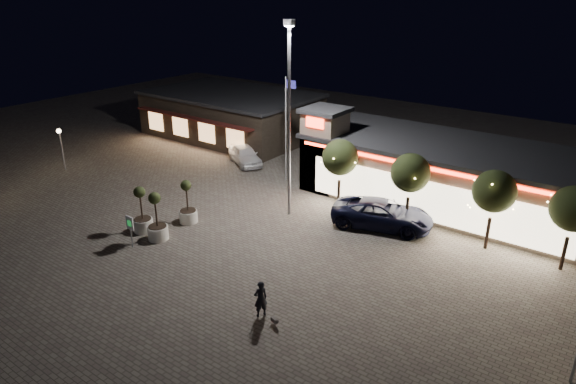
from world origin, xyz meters
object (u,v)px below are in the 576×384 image
Objects in this scene: pedestrian at (261,299)px; planter_mid at (157,225)px; white_sedan at (245,155)px; valet_sign at (130,226)px; pickup_truck at (382,214)px; planter_left at (142,218)px.

pedestrian is 10.08m from planter_mid.
white_sedan is 14.43m from planter_mid.
planter_mid is at bearing 75.01° from valet_sign.
pickup_truck is 13.83m from planter_mid.
white_sedan is at bearing 106.40° from valet_sign.
pickup_truck is 15.46m from white_sedan.
pedestrian is 0.60× the size of planter_mid.
pedestrian is 10.28m from valet_sign.
planter_left reaches higher than pedestrian.
planter_mid is (4.88, -13.57, 0.15)m from white_sedan.
valet_sign is (-0.42, -1.58, 0.44)m from planter_mid.
planter_mid is 1.54× the size of valet_sign.
white_sedan is 15.81m from valet_sign.
valet_sign is at bearing -66.16° from pedestrian.
pedestrian is (-0.21, -11.78, 0.04)m from pickup_truck.
white_sedan is 1.53× the size of planter_mid.
valet_sign reaches higher than pickup_truck.
white_sedan is at bearing -109.51° from pedestrian.
white_sedan is 21.61m from pedestrian.
planter_left is 1.58m from planter_mid.
valet_sign is at bearing -56.62° from planter_left.
planter_mid reaches higher than planter_left.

